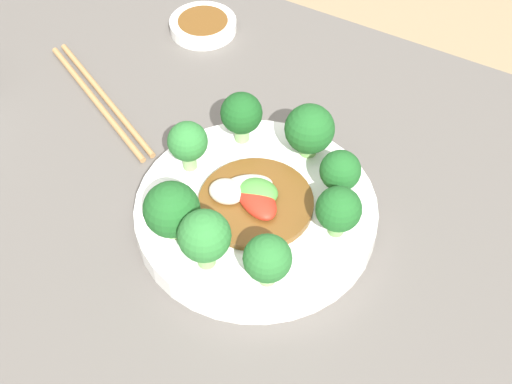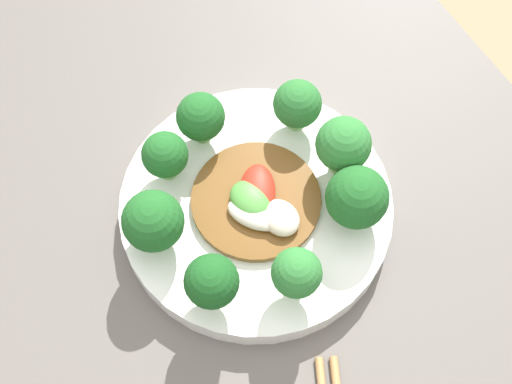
% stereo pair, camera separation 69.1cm
% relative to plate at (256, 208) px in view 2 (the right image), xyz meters
% --- Properties ---
extents(ground_plane, '(8.00, 8.00, 0.00)m').
position_rel_plate_xyz_m(ground_plane, '(0.02, 0.03, -0.73)').
color(ground_plane, '#9E8460').
extents(table, '(1.09, 0.64, 0.72)m').
position_rel_plate_xyz_m(table, '(0.02, 0.03, -0.37)').
color(table, '#5B5651').
rests_on(table, ground_plane).
extents(plate, '(0.24, 0.24, 0.02)m').
position_rel_plate_xyz_m(plate, '(0.00, 0.00, 0.00)').
color(plate, white).
rests_on(plate, table).
extents(broccoli_north, '(0.05, 0.05, 0.06)m').
position_rel_plate_xyz_m(broccoli_north, '(0.01, 0.09, 0.05)').
color(broccoli_north, '#7AAD5B').
rests_on(broccoli_north, plate).
extents(broccoli_northeast, '(0.04, 0.04, 0.05)m').
position_rel_plate_xyz_m(broccoli_northeast, '(0.06, 0.05, 0.04)').
color(broccoli_northeast, '#89B76B').
rests_on(broccoli_northeast, plate).
extents(broccoli_east, '(0.04, 0.04, 0.06)m').
position_rel_plate_xyz_m(broccoli_east, '(0.08, 0.01, 0.04)').
color(broccoli_east, '#70A356').
rests_on(broccoli_east, plate).
extents(broccoli_west, '(0.04, 0.04, 0.06)m').
position_rel_plate_xyz_m(broccoli_west, '(-0.08, 0.01, 0.05)').
color(broccoli_west, '#89B76B').
rests_on(broccoli_west, plate).
extents(broccoli_northwest, '(0.04, 0.04, 0.06)m').
position_rel_plate_xyz_m(broccoli_northwest, '(-0.06, 0.07, 0.05)').
color(broccoli_northwest, '#89B76B').
rests_on(broccoli_northwest, plate).
extents(broccoli_south, '(0.05, 0.05, 0.06)m').
position_rel_plate_xyz_m(broccoli_south, '(-0.01, -0.08, 0.05)').
color(broccoli_south, '#7AAD5B').
rests_on(broccoli_south, plate).
extents(broccoli_southwest, '(0.05, 0.05, 0.06)m').
position_rel_plate_xyz_m(broccoli_southwest, '(-0.05, -0.07, 0.05)').
color(broccoli_southwest, '#89B76B').
rests_on(broccoli_southwest, plate).
extents(broccoli_southeast, '(0.04, 0.04, 0.06)m').
position_rel_plate_xyz_m(broccoli_southeast, '(0.05, -0.07, 0.04)').
color(broccoli_southeast, '#89B76B').
rests_on(broccoli_southeast, plate).
extents(stirfry_center, '(0.11, 0.11, 0.02)m').
position_rel_plate_xyz_m(stirfry_center, '(-0.00, 0.00, 0.02)').
color(stirfry_center, brown).
rests_on(stirfry_center, plate).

